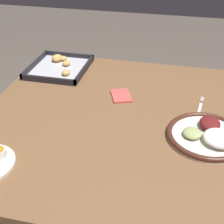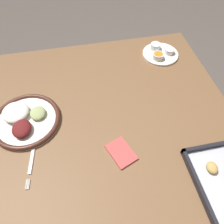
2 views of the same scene
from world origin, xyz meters
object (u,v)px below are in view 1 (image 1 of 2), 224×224
(dinner_plate, at_px, (208,135))
(fork, at_px, (199,110))
(baking_tray, at_px, (60,67))
(napkin, at_px, (120,96))

(dinner_plate, height_order, fork, dinner_plate)
(baking_tray, bearing_deg, fork, -109.43)
(dinner_plate, distance_m, baking_tray, 0.82)
(fork, bearing_deg, napkin, 91.01)
(dinner_plate, distance_m, fork, 0.18)
(napkin, bearing_deg, fork, -96.59)
(dinner_plate, bearing_deg, napkin, 58.73)
(dinner_plate, xyz_separation_m, napkin, (0.22, 0.36, -0.01))
(dinner_plate, relative_size, napkin, 2.10)
(dinner_plate, bearing_deg, baking_tray, 59.37)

